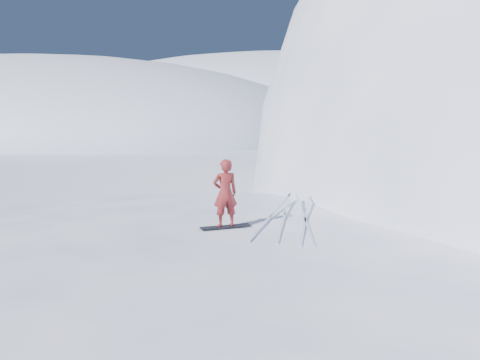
{
  "coord_description": "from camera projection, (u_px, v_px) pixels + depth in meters",
  "views": [
    {
      "loc": [
        2.98,
        -6.93,
        5.67
      ],
      "look_at": [
        -2.0,
        4.92,
        3.5
      ],
      "focal_mm": 35.0,
      "sensor_mm": 36.0,
      "label": 1
    }
  ],
  "objects": [
    {
      "name": "far_ridge_a",
      "position": [
        25.0,
        131.0,
        89.66
      ],
      "size": [
        120.0,
        70.0,
        28.0
      ],
      "primitive_type": "ellipsoid",
      "color": "white",
      "rests_on": "ground"
    },
    {
      "name": "snowboard",
      "position": [
        225.0,
        227.0,
        12.31
      ],
      "size": [
        1.19,
        1.06,
        0.02
      ],
      "primitive_type": "cube",
      "rotation": [
        0.0,
        0.0,
        0.7
      ],
      "color": "black",
      "rests_on": "near_ridge"
    },
    {
      "name": "near_ridge",
      "position": [
        328.0,
        351.0,
        10.73
      ],
      "size": [
        36.0,
        28.0,
        4.8
      ],
      "primitive_type": "ellipsoid",
      "color": "white",
      "rests_on": "ground"
    },
    {
      "name": "far_ridge_c",
      "position": [
        261.0,
        123.0,
        123.66
      ],
      "size": [
        140.0,
        90.0,
        36.0
      ],
      "primitive_type": "ellipsoid",
      "color": "white",
      "rests_on": "ground"
    },
    {
      "name": "board_tracks",
      "position": [
        292.0,
        214.0,
        13.66
      ],
      "size": [
        2.38,
        5.96,
        0.04
      ],
      "color": "silver",
      "rests_on": "ground"
    },
    {
      "name": "snowboarder",
      "position": [
        225.0,
        193.0,
        12.16
      ],
      "size": [
        0.77,
        0.74,
        1.78
      ],
      "primitive_type": "imported",
      "rotation": [
        0.0,
        0.0,
        3.84
      ],
      "color": "maroon",
      "rests_on": "snowboard"
    },
    {
      "name": "wind_bumps",
      "position": [
        251.0,
        356.0,
        10.52
      ],
      "size": [
        16.0,
        14.4,
        1.0
      ],
      "color": "white",
      "rests_on": "ground"
    }
  ]
}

